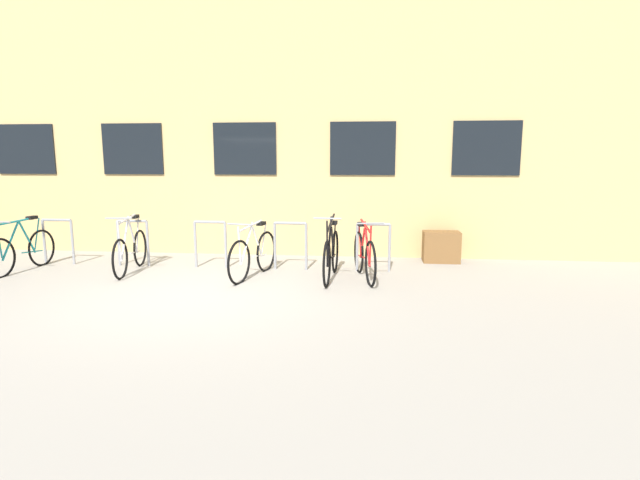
{
  "coord_description": "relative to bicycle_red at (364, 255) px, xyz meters",
  "views": [
    {
      "loc": [
        2.58,
        -6.75,
        1.99
      ],
      "look_at": [
        1.71,
        1.6,
        0.6
      ],
      "focal_mm": 27.45,
      "sensor_mm": 36.0,
      "label": 1
    }
  ],
  "objects": [
    {
      "name": "bicycle_white",
      "position": [
        -1.89,
        -0.07,
        -0.01
      ],
      "size": [
        0.55,
        1.7,
        0.99
      ],
      "color": "black",
      "rests_on": "ground"
    },
    {
      "name": "bicycle_teal",
      "position": [
        -6.13,
        -0.07,
        -0.02
      ],
      "size": [
        0.44,
        1.71,
        0.98
      ],
      "color": "black",
      "rests_on": "ground"
    },
    {
      "name": "bicycle_silver",
      "position": [
        -4.17,
        0.09,
        -0.01
      ],
      "size": [
        0.44,
        1.74,
        1.05
      ],
      "color": "black",
      "rests_on": "ground"
    },
    {
      "name": "ground_plane",
      "position": [
        -2.49,
        -1.34,
        -0.39
      ],
      "size": [
        42.0,
        42.0,
        0.0
      ],
      "primitive_type": "plane",
      "color": "#9E998E"
    },
    {
      "name": "bicycle_red",
      "position": [
        0.0,
        0.0,
        0.0
      ],
      "size": [
        0.52,
        1.7,
        1.03
      ],
      "color": "black",
      "rests_on": "ground"
    },
    {
      "name": "planter_box",
      "position": [
        1.48,
        1.51,
        -0.09
      ],
      "size": [
        0.7,
        0.44,
        0.6
      ],
      "primitive_type": "cube",
      "color": "brown",
      "rests_on": "ground"
    },
    {
      "name": "bicycle_black",
      "position": [
        -0.55,
        -0.06,
        0.01
      ],
      "size": [
        0.44,
        1.83,
        1.11
      ],
      "color": "black",
      "rests_on": "ground"
    },
    {
      "name": "storefront_building",
      "position": [
        -2.49,
        5.24,
        2.35
      ],
      "size": [
        28.0,
        6.8,
        5.49
      ],
      "color": "tan",
      "rests_on": "ground"
    },
    {
      "name": "bike_rack",
      "position": [
        -2.85,
        0.56,
        0.14
      ],
      "size": [
        6.63,
        0.05,
        0.88
      ],
      "color": "gray",
      "rests_on": "ground"
    }
  ]
}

